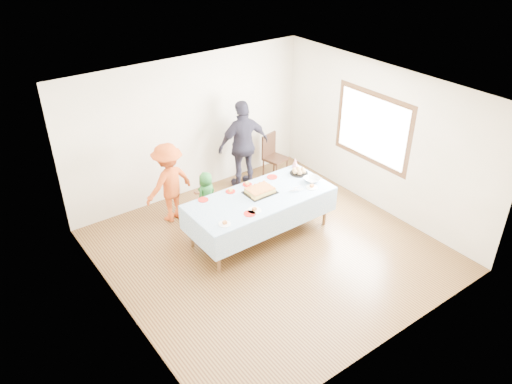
# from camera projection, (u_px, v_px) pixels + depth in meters

# --- Properties ---
(ground) EXTENTS (5.00, 5.00, 0.00)m
(ground) POSITION_uv_depth(u_px,v_px,m) (269.00, 250.00, 8.34)
(ground) COLOR #432513
(ground) RESTS_ON ground
(room_walls) EXTENTS (5.04, 5.04, 2.72)m
(room_walls) POSITION_uv_depth(u_px,v_px,m) (273.00, 154.00, 7.47)
(room_walls) COLOR beige
(room_walls) RESTS_ON ground
(party_table) EXTENTS (2.50, 1.10, 0.78)m
(party_table) POSITION_uv_depth(u_px,v_px,m) (260.00, 199.00, 8.35)
(party_table) COLOR #55371D
(party_table) RESTS_ON ground
(birthday_cake) EXTENTS (0.51, 0.39, 0.09)m
(birthday_cake) POSITION_uv_depth(u_px,v_px,m) (260.00, 191.00, 8.40)
(birthday_cake) COLOR black
(birthday_cake) RESTS_ON party_table
(rolls_tray) EXTENTS (0.33, 0.33, 0.10)m
(rolls_tray) POSITION_uv_depth(u_px,v_px,m) (299.00, 171.00, 8.99)
(rolls_tray) COLOR black
(rolls_tray) RESTS_ON party_table
(punch_bowl) EXTENTS (0.29, 0.29, 0.07)m
(punch_bowl) POSITION_uv_depth(u_px,v_px,m) (312.00, 180.00, 8.74)
(punch_bowl) COLOR silver
(punch_bowl) RESTS_ON party_table
(party_hat) EXTENTS (0.11, 0.11, 0.19)m
(party_hat) POSITION_uv_depth(u_px,v_px,m) (295.00, 162.00, 9.18)
(party_hat) COLOR silver
(party_hat) RESTS_ON party_table
(fork_pile) EXTENTS (0.24, 0.18, 0.07)m
(fork_pile) POSITION_uv_depth(u_px,v_px,m) (297.00, 189.00, 8.46)
(fork_pile) COLOR white
(fork_pile) RESTS_ON party_table
(plate_red_far_a) EXTENTS (0.17, 0.17, 0.01)m
(plate_red_far_a) POSITION_uv_depth(u_px,v_px,m) (203.00, 200.00, 8.22)
(plate_red_far_a) COLOR red
(plate_red_far_a) RESTS_ON party_table
(plate_red_far_b) EXTENTS (0.17, 0.17, 0.01)m
(plate_red_far_b) POSITION_uv_depth(u_px,v_px,m) (230.00, 191.00, 8.45)
(plate_red_far_b) COLOR red
(plate_red_far_b) RESTS_ON party_table
(plate_red_far_c) EXTENTS (0.17, 0.17, 0.01)m
(plate_red_far_c) POSITION_uv_depth(u_px,v_px,m) (247.00, 185.00, 8.65)
(plate_red_far_c) COLOR red
(plate_red_far_c) RESTS_ON party_table
(plate_red_far_d) EXTENTS (0.19, 0.19, 0.01)m
(plate_red_far_d) POSITION_uv_depth(u_px,v_px,m) (272.00, 177.00, 8.89)
(plate_red_far_d) COLOR red
(plate_red_far_d) RESTS_ON party_table
(plate_red_near) EXTENTS (0.19, 0.19, 0.01)m
(plate_red_near) POSITION_uv_depth(u_px,v_px,m) (250.00, 214.00, 7.86)
(plate_red_near) COLOR red
(plate_red_near) RESTS_ON party_table
(plate_white_left) EXTENTS (0.19, 0.19, 0.01)m
(plate_white_left) POSITION_uv_depth(u_px,v_px,m) (225.00, 224.00, 7.61)
(plate_white_left) COLOR white
(plate_white_left) RESTS_ON party_table
(plate_white_mid) EXTENTS (0.23, 0.23, 0.01)m
(plate_white_mid) POSITION_uv_depth(u_px,v_px,m) (254.00, 210.00, 7.94)
(plate_white_mid) COLOR white
(plate_white_mid) RESTS_ON party_table
(plate_white_right) EXTENTS (0.20, 0.20, 0.01)m
(plate_white_right) POSITION_uv_depth(u_px,v_px,m) (312.00, 187.00, 8.57)
(plate_white_right) COLOR white
(plate_white_right) RESTS_ON party_table
(dining_chair) EXTENTS (0.49, 0.49, 0.94)m
(dining_chair) POSITION_uv_depth(u_px,v_px,m) (273.00, 154.00, 10.28)
(dining_chair) COLOR black
(dining_chair) RESTS_ON ground
(toddler_left) EXTENTS (0.28, 0.18, 0.76)m
(toddler_left) POSITION_uv_depth(u_px,v_px,m) (227.00, 212.00, 8.65)
(toddler_left) COLOR #C21852
(toddler_left) RESTS_ON ground
(toddler_mid) EXTENTS (0.49, 0.38, 0.88)m
(toddler_mid) POSITION_uv_depth(u_px,v_px,m) (207.00, 194.00, 9.04)
(toddler_mid) COLOR #236A29
(toddler_mid) RESTS_ON ground
(toddler_right) EXTENTS (0.42, 0.36, 0.75)m
(toddler_right) POSITION_uv_depth(u_px,v_px,m) (203.00, 192.00, 9.23)
(toddler_right) COLOR #B57554
(toddler_right) RESTS_ON ground
(adult_left) EXTENTS (1.04, 0.72, 1.48)m
(adult_left) POSITION_uv_depth(u_px,v_px,m) (169.00, 183.00, 8.80)
(adult_left) COLOR #C14818
(adult_left) RESTS_ON ground
(adult_right) EXTENTS (1.11, 0.58, 1.81)m
(adult_right) POSITION_uv_depth(u_px,v_px,m) (244.00, 145.00, 9.76)
(adult_right) COLOR #272533
(adult_right) RESTS_ON ground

